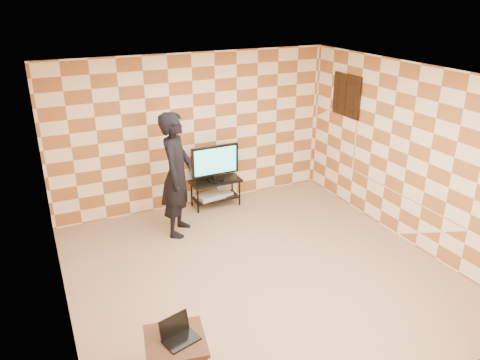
{
  "coord_description": "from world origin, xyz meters",
  "views": [
    {
      "loc": [
        -2.57,
        -4.95,
        3.66
      ],
      "look_at": [
        0.0,
        0.6,
        1.15
      ],
      "focal_mm": 35.0,
      "sensor_mm": 36.0,
      "label": 1
    }
  ],
  "objects_px": {
    "tv": "(215,161)",
    "person": "(177,175)",
    "side_table": "(176,347)",
    "tv_stand": "(215,187)"
  },
  "relations": [
    {
      "from": "tv",
      "to": "person",
      "type": "bearing_deg",
      "value": -143.81
    },
    {
      "from": "tv",
      "to": "tv_stand",
      "type": "bearing_deg",
      "value": 89.01
    },
    {
      "from": "tv_stand",
      "to": "side_table",
      "type": "height_order",
      "value": "same"
    },
    {
      "from": "tv_stand",
      "to": "person",
      "type": "xyz_separation_m",
      "value": [
        -0.91,
        -0.67,
        0.63
      ]
    },
    {
      "from": "tv_stand",
      "to": "tv",
      "type": "bearing_deg",
      "value": -90.99
    },
    {
      "from": "tv_stand",
      "to": "tv",
      "type": "height_order",
      "value": "tv"
    },
    {
      "from": "side_table",
      "to": "tv",
      "type": "bearing_deg",
      "value": 62.44
    },
    {
      "from": "tv",
      "to": "side_table",
      "type": "distance_m",
      "value": 4.11
    },
    {
      "from": "person",
      "to": "side_table",
      "type": "bearing_deg",
      "value": -166.41
    },
    {
      "from": "tv",
      "to": "person",
      "type": "xyz_separation_m",
      "value": [
        -0.91,
        -0.66,
        0.14
      ]
    }
  ]
}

